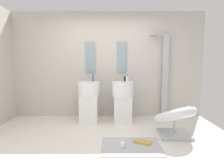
% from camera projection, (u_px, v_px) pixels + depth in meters
% --- Properties ---
extents(ground_plane, '(4.80, 3.60, 0.04)m').
position_uv_depth(ground_plane, '(103.00, 144.00, 3.16)').
color(ground_plane, silver).
extents(rear_partition, '(4.80, 0.10, 2.60)m').
position_uv_depth(rear_partition, '(106.00, 65.00, 4.64)').
color(rear_partition, beige).
rests_on(rear_partition, ground_plane).
extents(pedestal_sink_left, '(0.49, 0.49, 1.03)m').
position_uv_depth(pedestal_sink_left, '(89.00, 100.00, 4.24)').
color(pedestal_sink_left, white).
rests_on(pedestal_sink_left, ground_plane).
extents(pedestal_sink_right, '(0.49, 0.49, 1.03)m').
position_uv_depth(pedestal_sink_right, '(122.00, 100.00, 4.24)').
color(pedestal_sink_right, white).
rests_on(pedestal_sink_right, ground_plane).
extents(vanity_mirror_left, '(0.22, 0.03, 0.74)m').
position_uv_depth(vanity_mirror_left, '(90.00, 57.00, 4.55)').
color(vanity_mirror_left, '#8C9EA8').
extents(vanity_mirror_right, '(0.22, 0.03, 0.74)m').
position_uv_depth(vanity_mirror_right, '(122.00, 57.00, 4.55)').
color(vanity_mirror_right, '#8C9EA8').
extents(shower_column, '(0.49, 0.24, 2.05)m').
position_uv_depth(shower_column, '(164.00, 74.00, 4.55)').
color(shower_column, '#B7BABF').
rests_on(shower_column, ground_plane).
extents(lounge_chair, '(1.08, 1.08, 0.65)m').
position_uv_depth(lounge_chair, '(175.00, 118.00, 3.41)').
color(lounge_chair, '#B7BABF').
rests_on(lounge_chair, ground_plane).
extents(area_rug, '(0.97, 0.70, 0.01)m').
position_uv_depth(area_rug, '(131.00, 146.00, 3.01)').
color(area_rug, '#B2B2B7').
rests_on(area_rug, ground_plane).
extents(magazine_ochre, '(0.33, 0.26, 0.03)m').
position_uv_depth(magazine_ochre, '(142.00, 142.00, 3.14)').
color(magazine_ochre, gold).
rests_on(magazine_ochre, area_rug).
extents(coffee_mug, '(0.08, 0.08, 0.08)m').
position_uv_depth(coffee_mug, '(122.00, 145.00, 2.97)').
color(coffee_mug, white).
rests_on(coffee_mug, area_rug).
extents(soap_bottle_amber, '(0.05, 0.05, 0.15)m').
position_uv_depth(soap_bottle_amber, '(93.00, 78.00, 4.34)').
color(soap_bottle_amber, '#C68C38').
rests_on(soap_bottle_amber, pedestal_sink_left).
extents(soap_bottle_black, '(0.04, 0.04, 0.13)m').
position_uv_depth(soap_bottle_black, '(124.00, 79.00, 4.36)').
color(soap_bottle_black, black).
rests_on(soap_bottle_black, pedestal_sink_right).
extents(soap_bottle_blue, '(0.05, 0.05, 0.18)m').
position_uv_depth(soap_bottle_blue, '(93.00, 78.00, 4.30)').
color(soap_bottle_blue, '#4C72B7').
rests_on(soap_bottle_blue, pedestal_sink_left).
extents(soap_bottle_white, '(0.05, 0.05, 0.16)m').
position_uv_depth(soap_bottle_white, '(127.00, 79.00, 4.24)').
color(soap_bottle_white, white).
rests_on(soap_bottle_white, pedestal_sink_right).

